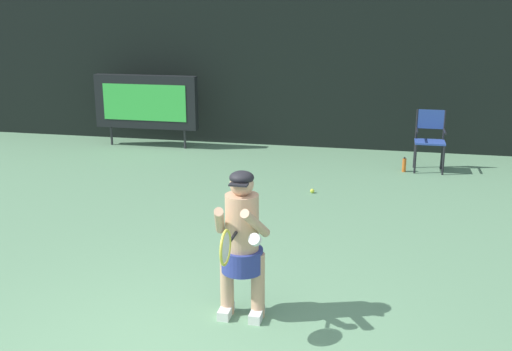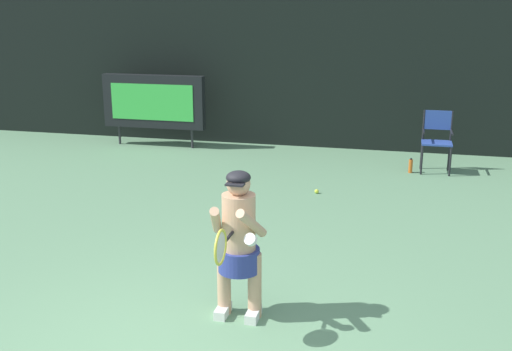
{
  "view_description": "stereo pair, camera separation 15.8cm",
  "coord_description": "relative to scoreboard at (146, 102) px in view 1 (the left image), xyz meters",
  "views": [
    {
      "loc": [
        1.59,
        -4.0,
        2.83
      ],
      "look_at": [
        0.2,
        2.27,
        1.05
      ],
      "focal_mm": 42.48,
      "sensor_mm": 36.0,
      "label": 1
    },
    {
      "loc": [
        1.74,
        -3.97,
        2.83
      ],
      "look_at": [
        0.2,
        2.27,
        1.05
      ],
      "focal_mm": 42.48,
      "sensor_mm": 36.0,
      "label": 2
    }
  ],
  "objects": [
    {
      "name": "tennis_player",
      "position": [
        3.68,
        -6.66,
        -0.18
      ],
      "size": [
        0.53,
        0.6,
        1.42
      ],
      "color": "white",
      "rests_on": "ground"
    },
    {
      "name": "tennis_racket",
      "position": [
        3.67,
        -7.15,
        -0.05
      ],
      "size": [
        0.03,
        0.6,
        0.31
      ],
      "rotation": [
        0.0,
        0.0,
        0.28
      ],
      "color": "black"
    },
    {
      "name": "tennis_ball_loose",
      "position": [
        3.83,
        -2.57,
        -0.91
      ],
      "size": [
        0.07,
        0.07,
        0.07
      ],
      "color": "#CCDB3D",
      "rests_on": "ground"
    },
    {
      "name": "backdrop_screen",
      "position": [
        3.35,
        0.78,
        0.86
      ],
      "size": [
        18.0,
        0.12,
        3.66
      ],
      "color": "black",
      "rests_on": "ground"
    },
    {
      "name": "scoreboard",
      "position": [
        0.0,
        0.0,
        0.0
      ],
      "size": [
        2.2,
        0.21,
        1.5
      ],
      "color": "black",
      "rests_on": "ground"
    },
    {
      "name": "umpire_chair",
      "position": [
        5.68,
        -0.73,
        -0.33
      ],
      "size": [
        0.52,
        0.44,
        1.08
      ],
      "color": "black",
      "rests_on": "ground"
    },
    {
      "name": "water_bottle",
      "position": [
        5.26,
        -0.93,
        -0.82
      ],
      "size": [
        0.07,
        0.07,
        0.27
      ],
      "color": "#CE6221",
      "rests_on": "ground"
    }
  ]
}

